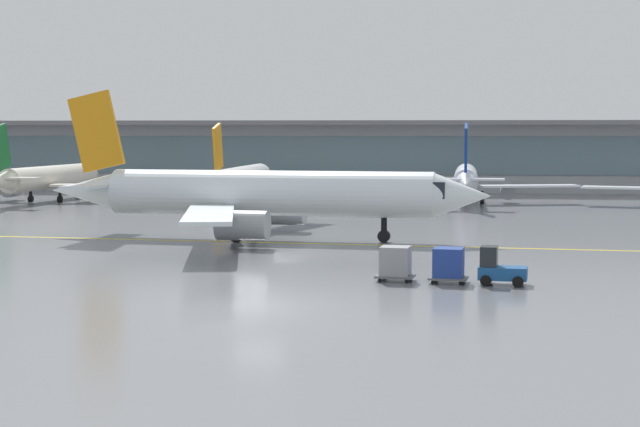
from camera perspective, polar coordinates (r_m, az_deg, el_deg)
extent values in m
plane|color=slate|center=(49.14, -3.37, -5.16)|extent=(400.00, 400.00, 0.00)
cube|color=yellow|center=(76.25, -3.01, -1.62)|extent=(109.62, 9.90, 0.01)
cube|color=#9EA3A8|center=(140.62, 3.25, 3.12)|extent=(187.72, 8.00, 9.00)
cube|color=slate|center=(136.54, 3.15, 3.26)|extent=(180.21, 0.16, 5.04)
cube|color=slate|center=(139.07, 3.23, 5.08)|extent=(195.23, 11.00, 0.60)
cylinder|color=silver|center=(123.99, -14.76, 1.97)|extent=(4.64, 19.87, 2.74)
cone|color=silver|center=(134.31, -12.53, 2.22)|extent=(2.91, 3.52, 2.60)
cube|color=black|center=(132.31, -12.93, 2.32)|extent=(2.36, 2.66, 0.96)
cylinder|color=#999EA3|center=(125.94, -16.75, 1.28)|extent=(1.96, 3.05, 1.69)
cube|color=silver|center=(119.54, -12.11, 1.57)|extent=(11.54, 4.58, 0.23)
cylinder|color=#999EA3|center=(121.62, -12.84, 1.25)|extent=(1.96, 3.05, 1.69)
cube|color=#19662D|center=(114.05, -17.35, 3.55)|extent=(0.65, 3.70, 5.15)
cube|color=silver|center=(113.46, -16.35, 1.91)|extent=(4.19, 2.31, 0.19)
cylinder|color=black|center=(130.26, -13.36, 1.21)|extent=(0.35, 0.35, 1.45)
cylinder|color=black|center=(130.28, -13.36, 1.05)|extent=(0.51, 0.76, 0.72)
cylinder|color=black|center=(123.53, -15.84, 0.97)|extent=(0.35, 0.35, 1.45)
cylinder|color=black|center=(123.55, -15.84, 0.80)|extent=(0.51, 0.76, 0.72)
cylinder|color=black|center=(121.83, -14.31, 0.95)|extent=(0.35, 0.35, 1.45)
cylinder|color=black|center=(121.85, -14.31, 0.78)|extent=(0.51, 0.76, 0.72)
cylinder|color=white|center=(117.78, -4.36, 1.98)|extent=(3.41, 19.78, 2.74)
cone|color=white|center=(128.98, -3.21, 2.22)|extent=(2.71, 3.37, 2.60)
cube|color=black|center=(126.83, -3.41, 2.33)|extent=(2.22, 2.53, 0.96)
cone|color=white|center=(106.10, -5.83, 1.67)|extent=(2.47, 4.45, 2.33)
cube|color=white|center=(118.05, -7.85, 1.59)|extent=(11.51, 5.93, 0.23)
cylinder|color=#999EA3|center=(118.63, -6.63, 1.25)|extent=(1.79, 2.95, 1.69)
cube|color=white|center=(114.85, -1.13, 1.55)|extent=(11.55, 5.24, 0.23)
cylinder|color=#999EA3|center=(116.49, -2.12, 1.21)|extent=(1.79, 2.95, 1.69)
cube|color=orange|center=(106.82, -5.73, 3.68)|extent=(0.42, 3.70, 5.15)
cube|color=white|center=(107.76, -6.71, 1.92)|extent=(4.09, 2.07, 0.19)
cube|color=white|center=(106.76, -4.62, 1.92)|extent=(4.09, 2.07, 0.19)
cylinder|color=black|center=(124.61, -3.64, 1.17)|extent=(0.35, 0.35, 1.45)
cylinder|color=black|center=(124.63, -3.64, 1.00)|extent=(0.47, 0.74, 0.72)
cylinder|color=black|center=(116.77, -5.42, 0.92)|extent=(0.35, 0.35, 1.45)
cylinder|color=black|center=(116.79, -5.41, 0.74)|extent=(0.47, 0.74, 0.72)
cylinder|color=black|center=(115.92, -3.64, 0.90)|extent=(0.35, 0.35, 1.45)
cylinder|color=black|center=(115.95, -3.64, 0.73)|extent=(0.47, 0.74, 0.72)
cylinder|color=silver|center=(118.65, 8.14, 1.96)|extent=(3.27, 19.76, 2.74)
cone|color=silver|center=(130.12, 8.15, 2.20)|extent=(2.69, 3.35, 2.60)
cube|color=black|center=(127.92, 8.15, 2.31)|extent=(2.20, 2.52, 0.96)
cone|color=silver|center=(106.62, 8.12, 1.66)|extent=(2.44, 4.44, 2.33)
cube|color=silver|center=(117.30, 4.71, 1.60)|extent=(11.51, 5.86, 0.23)
cylinder|color=#999EA3|center=(118.43, 5.83, 1.25)|extent=(1.77, 2.94, 1.69)
cube|color=silver|center=(117.27, 11.55, 1.52)|extent=(11.55, 5.31, 0.23)
cylinder|color=#999EA3|center=(118.41, 10.43, 1.20)|extent=(1.77, 2.94, 1.69)
cube|color=navy|center=(107.37, 8.14, 3.66)|extent=(0.39, 3.69, 5.15)
cube|color=silver|center=(107.82, 7.05, 1.92)|extent=(4.07, 2.04, 0.19)
cube|color=silver|center=(107.81, 9.19, 1.90)|extent=(4.07, 2.04, 0.19)
cylinder|color=black|center=(125.64, 8.14, 1.16)|extent=(0.35, 0.35, 1.45)
cylinder|color=black|center=(125.66, 8.13, 1.00)|extent=(0.46, 0.74, 0.72)
cylinder|color=black|center=(117.18, 7.22, 0.92)|extent=(0.35, 0.35, 1.45)
cylinder|color=black|center=(117.20, 7.22, 0.74)|extent=(0.46, 0.74, 0.72)
cylinder|color=black|center=(117.17, 9.03, 0.90)|extent=(0.35, 0.35, 1.45)
cylinder|color=black|center=(117.19, 9.03, 0.72)|extent=(0.46, 0.74, 0.72)
cube|color=white|center=(115.94, 17.18, 1.37)|extent=(11.53, 5.70, 0.23)
cylinder|color=white|center=(77.91, -2.77, 1.14)|extent=(25.15, 5.62, 3.46)
cone|color=white|center=(75.60, 7.97, 0.99)|extent=(4.43, 3.64, 3.29)
cube|color=black|center=(75.81, 5.88, 1.35)|extent=(3.34, 2.96, 1.21)
cone|color=white|center=(83.04, -13.01, 1.25)|extent=(5.78, 3.41, 2.95)
cube|color=white|center=(87.05, -2.61, 0.89)|extent=(8.16, 14.49, 0.29)
cylinder|color=#999EA3|center=(83.99, -2.08, 0.09)|extent=(3.84, 2.45, 2.14)
cube|color=white|center=(70.05, -6.20, -0.06)|extent=(5.94, 14.63, 0.29)
cylinder|color=#999EA3|center=(72.41, -4.34, -0.66)|extent=(3.84, 2.45, 2.14)
cube|color=orange|center=(82.44, -12.37, 4.49)|extent=(4.69, 0.77, 6.52)
cube|color=white|center=(84.72, -11.37, 1.69)|extent=(2.88, 5.29, 0.24)
cube|color=white|center=(80.06, -12.80, 1.50)|extent=(2.88, 5.29, 0.24)
cylinder|color=black|center=(76.42, 3.59, -0.93)|extent=(0.45, 0.45, 1.83)
cylinder|color=black|center=(76.46, 3.59, -1.27)|extent=(0.96, 0.64, 0.92)
cylinder|color=black|center=(80.90, -3.75, -0.61)|extent=(0.45, 0.45, 1.83)
cylinder|color=black|center=(80.94, -3.75, -0.94)|extent=(0.96, 0.64, 0.92)
cylinder|color=black|center=(76.41, -4.68, -0.93)|extent=(0.45, 0.45, 1.83)
cylinder|color=black|center=(76.46, -4.68, -1.27)|extent=(0.96, 0.64, 0.92)
cube|color=#194C8C|center=(56.29, 10.16, -3.29)|extent=(2.75, 1.71, 0.70)
cube|color=#1E2328|center=(56.22, 9.41, -2.37)|extent=(1.05, 1.34, 1.10)
cylinder|color=black|center=(56.98, 11.06, -3.56)|extent=(0.62, 0.29, 0.60)
cylinder|color=black|center=(55.60, 10.99, -3.77)|extent=(0.62, 0.29, 0.60)
cylinder|color=black|center=(57.09, 9.35, -3.52)|extent=(0.62, 0.29, 0.60)
cylinder|color=black|center=(55.71, 9.24, -3.73)|extent=(0.62, 0.29, 0.60)
cube|color=#595B60|center=(56.60, 7.17, -3.59)|extent=(2.28, 1.85, 0.12)
cube|color=navy|center=(56.49, 7.18, -2.73)|extent=(1.77, 1.69, 1.60)
cylinder|color=black|center=(57.24, 8.00, -3.68)|extent=(0.23, 0.13, 0.22)
cylinder|color=black|center=(55.86, 7.85, -3.88)|extent=(0.23, 0.13, 0.22)
cylinder|color=black|center=(57.41, 6.51, -3.64)|extent=(0.23, 0.13, 0.22)
cylinder|color=black|center=(56.03, 6.32, -3.84)|extent=(0.23, 0.13, 0.22)
cube|color=#595B60|center=(57.02, 4.23, -3.50)|extent=(2.28, 1.85, 0.12)
cube|color=gray|center=(56.90, 4.23, -2.65)|extent=(1.77, 1.69, 1.60)
cylinder|color=black|center=(57.61, 5.08, -3.60)|extent=(0.23, 0.13, 0.22)
cylinder|color=black|center=(56.24, 4.86, -3.80)|extent=(0.23, 0.13, 0.22)
cylinder|color=black|center=(57.85, 3.61, -3.55)|extent=(0.23, 0.13, 0.22)
cylinder|color=black|center=(56.49, 3.35, -3.75)|extent=(0.23, 0.13, 0.22)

